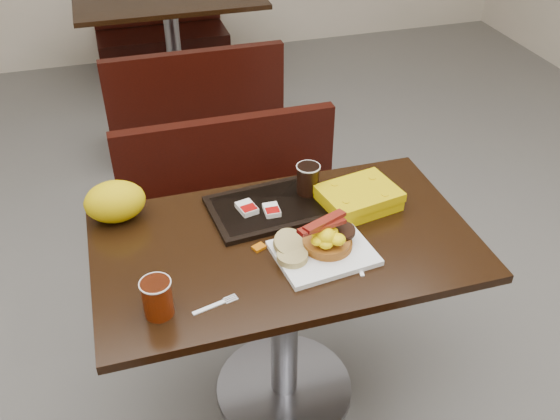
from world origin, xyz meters
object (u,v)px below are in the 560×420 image
object	(u,v)px
paper_bag	(115,202)
clamshell	(359,198)
bench_far_n	(161,21)
hashbrown_sleeve_left	(247,208)
coffee_cup_near	(157,298)
coffee_cup_far	(308,179)
bench_far_s	(192,98)
table_far	(174,52)
hashbrown_sleeve_right	(272,210)
bench_near_n	(239,213)
platter	(324,253)
pancake_stack	(328,242)
knife	(357,260)
table_near	(284,323)
fork	(209,308)
tray	(267,208)

from	to	relation	value
paper_bag	clamshell	bearing A→B (deg)	-11.45
bench_far_n	hashbrown_sleeve_left	xyz separation A→B (m)	(-0.08, -3.13, 0.42)
coffee_cup_near	coffee_cup_far	size ratio (longest dim) A/B	1.07
bench_far_s	bench_far_n	xyz separation A→B (m)	(0.00, 1.40, 0.00)
table_far	hashbrown_sleeve_right	world-z (taller)	hashbrown_sleeve_right
bench_near_n	table_far	distance (m)	1.90
platter	hashbrown_sleeve_left	xyz separation A→B (m)	(-0.17, 0.27, 0.02)
pancake_stack	hashbrown_sleeve_left	distance (m)	0.32
knife	paper_bag	distance (m)	0.80
table_far	bench_far_n	world-z (taller)	table_far
bench_near_n	platter	bearing A→B (deg)	-83.43
table_near	coffee_cup_near	bearing A→B (deg)	-154.04
bench_near_n	paper_bag	world-z (taller)	paper_bag
pancake_stack	knife	world-z (taller)	pancake_stack
coffee_cup_near	paper_bag	bearing A→B (deg)	99.05
platter	paper_bag	xyz separation A→B (m)	(-0.59, 0.37, 0.06)
hashbrown_sleeve_left	paper_bag	world-z (taller)	paper_bag
pancake_stack	clamshell	distance (m)	0.26
paper_bag	table_far	bearing A→B (deg)	77.97
bench_far_s	hashbrown_sleeve_right	distance (m)	1.82
table_near	pancake_stack	bearing A→B (deg)	-36.75
bench_far_n	coffee_cup_far	distance (m)	3.13
bench_far_s	paper_bag	distance (m)	1.77
table_near	pancake_stack	xyz separation A→B (m)	(0.11, -0.08, 0.41)
bench_near_n	pancake_stack	size ratio (longest dim) A/B	6.51
table_far	bench_far_n	bearing A→B (deg)	90.00
table_far	pancake_stack	distance (m)	2.72
table_far	coffee_cup_far	world-z (taller)	coffee_cup_far
table_far	paper_bag	world-z (taller)	paper_bag
fork	clamshell	bearing A→B (deg)	15.58
coffee_cup_near	fork	distance (m)	0.15
knife	coffee_cup_far	bearing A→B (deg)	-164.80
table_far	hashbrown_sleeve_right	xyz separation A→B (m)	(-0.01, -2.47, 0.40)
hashbrown_sleeve_right	paper_bag	bearing A→B (deg)	166.74
tray	clamshell	bearing A→B (deg)	-17.42
fork	coffee_cup_far	bearing A→B (deg)	30.94
fork	paper_bag	world-z (taller)	paper_bag
table_near	bench_far_n	size ratio (longest dim) A/B	1.20
fork	coffee_cup_far	xyz separation A→B (m)	(0.43, 0.44, 0.07)
bench_far_s	fork	xyz separation A→B (m)	(-0.29, -2.13, 0.39)
bench_near_n	fork	distance (m)	1.05
platter	coffee_cup_near	bearing A→B (deg)	-175.30
coffee_cup_far	coffee_cup_near	bearing A→B (deg)	-143.73
bench_far_s	knife	xyz separation A→B (m)	(0.18, -2.05, 0.39)
table_near	fork	bearing A→B (deg)	-142.04
bench_far_s	clamshell	world-z (taller)	clamshell
bench_far_n	coffee_cup_near	distance (m)	3.56
bench_far_s	coffee_cup_far	bearing A→B (deg)	-85.06
clamshell	bench_near_n	bearing A→B (deg)	105.58
knife	hashbrown_sleeve_left	size ratio (longest dim) A/B	1.99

